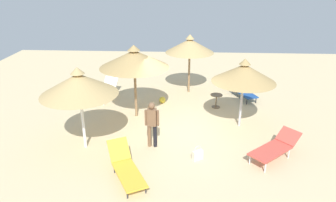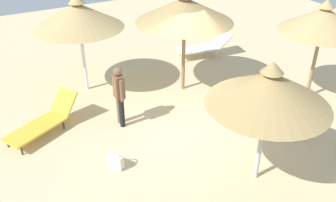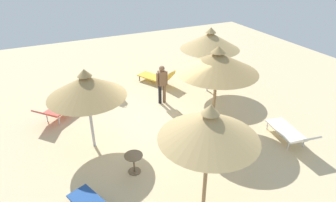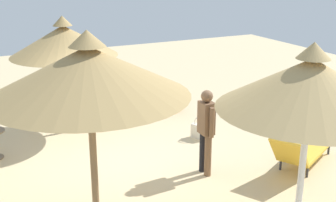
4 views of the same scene
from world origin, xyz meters
name	(u,v)px [view 1 (image 1 of 4)]	position (x,y,z in m)	size (l,w,h in m)	color
ground	(177,128)	(0.00, 0.00, -0.05)	(24.00, 24.00, 0.10)	beige
parasol_umbrella_near_left	(134,59)	(0.89, 1.69, 2.43)	(2.72, 2.72, 2.98)	olive
parasol_umbrella_back	(244,73)	(0.24, -2.43, 2.13)	(2.35, 2.35, 2.68)	#B2B2B7
parasol_umbrella_front	(190,46)	(3.83, -0.49, 2.31)	(2.30, 2.30, 2.85)	olive
parasol_umbrella_far_left	(79,84)	(-1.67, 3.06, 2.28)	(2.48, 2.48, 2.84)	white
lounge_chair_edge	(126,167)	(-3.27, 1.38, 0.35)	(2.02, 1.45, 0.84)	gold
lounge_chair_center	(275,147)	(-2.04, -3.19, 0.41)	(1.79, 1.89, 0.75)	#CC4C3F
lounge_chair_near_right	(105,90)	(2.84, 3.43, 0.38)	(2.01, 1.00, 0.79)	silver
lounge_chair_far_right	(241,89)	(3.33, -2.97, 0.39)	(2.04, 1.23, 0.90)	#1E478C
person_standing_near_left	(152,122)	(-1.49, 0.78, 0.93)	(0.23, 0.48, 1.62)	brown
handbag	(198,155)	(-2.25, -0.73, 0.18)	(0.32, 0.38, 0.51)	beige
side_table_round	(216,99)	(1.98, -1.68, 0.40)	(0.53, 0.53, 0.59)	brown
beach_ball	(162,100)	(2.34, 0.71, 0.15)	(0.29, 0.29, 0.29)	yellow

